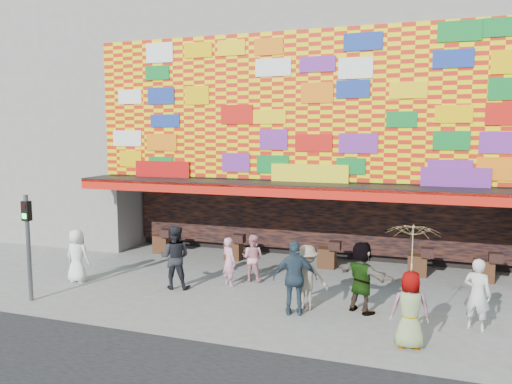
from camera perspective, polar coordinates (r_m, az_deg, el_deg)
ground at (r=13.78m, az=0.10°, el=-13.11°), size 90.00×90.00×0.00m
shop_building at (r=20.85m, az=7.52°, el=8.26°), size 15.20×9.40×10.00m
neighbor_left at (r=26.60m, az=-21.54°, el=9.19°), size 11.00×8.00×12.00m
signal_left at (r=15.23m, az=-24.62°, el=-4.54°), size 0.22×0.20×3.00m
ped_a at (r=16.79m, az=-19.76°, el=-6.87°), size 0.84×0.56×1.67m
ped_b at (r=15.47m, az=-3.10°, el=-7.94°), size 0.66×0.61×1.51m
ped_c at (r=15.34m, az=-9.25°, el=-7.36°), size 1.06×0.90×1.92m
ped_d at (r=13.52m, az=5.84°, el=-9.67°), size 1.15×0.70×1.74m
ped_e at (r=13.06m, az=4.48°, el=-9.77°), size 1.23×0.77×1.95m
ped_f at (r=13.48m, az=11.98°, el=-9.49°), size 1.79×1.37×1.89m
ped_g at (r=11.67m, az=17.20°, el=-12.72°), size 0.91×0.66×1.71m
ped_h at (r=13.19m, az=23.95°, el=-10.64°), size 0.75×0.63×1.74m
ped_i at (r=15.93m, az=-0.39°, el=-7.52°), size 0.75×0.60×1.50m
parasol at (r=11.29m, az=17.45°, el=-6.15°), size 1.21×1.23×2.01m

